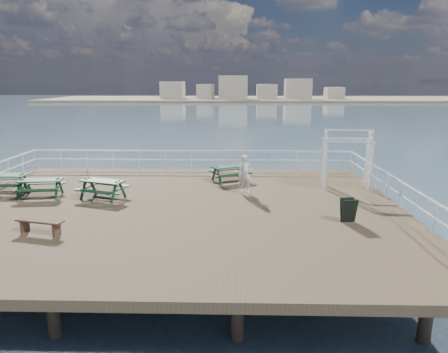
% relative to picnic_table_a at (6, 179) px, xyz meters
% --- Properties ---
extents(ground, '(18.00, 14.00, 0.30)m').
position_rel_picnic_table_a_xyz_m(ground, '(7.80, -2.02, -0.72)').
color(ground, brown).
rests_on(ground, ground).
extents(sea_backdrop, '(300.00, 300.00, 9.20)m').
position_rel_picnic_table_a_xyz_m(sea_backdrop, '(20.34, 132.04, -1.08)').
color(sea_backdrop, '#3C5565').
rests_on(sea_backdrop, ground).
extents(railing, '(17.77, 13.76, 1.10)m').
position_rel_picnic_table_a_xyz_m(railing, '(7.73, 0.55, 0.30)').
color(railing, white).
rests_on(railing, ground).
extents(picnic_table_a, '(1.87, 1.52, 0.89)m').
position_rel_picnic_table_a_xyz_m(picnic_table_a, '(0.00, 0.00, 0.00)').
color(picnic_table_a, '#12321A').
rests_on(picnic_table_a, ground).
extents(picnic_table_b, '(2.20, 1.98, 0.89)m').
position_rel_picnic_table_a_xyz_m(picnic_table_b, '(4.65, -0.93, -0.00)').
color(picnic_table_b, '#12321A').
rests_on(picnic_table_b, ground).
extents(picnic_table_c, '(2.21, 2.06, 0.86)m').
position_rel_picnic_table_a_xyz_m(picnic_table_c, '(10.00, 2.28, -0.02)').
color(picnic_table_c, '#12321A').
rests_on(picnic_table_c, ground).
extents(picnic_table_d, '(1.91, 1.61, 0.85)m').
position_rel_picnic_table_a_xyz_m(picnic_table_d, '(1.92, -0.75, -0.03)').
color(picnic_table_d, '#12321A').
rests_on(picnic_table_d, ground).
extents(flat_bench_far, '(1.66, 0.75, 0.47)m').
position_rel_picnic_table_a_xyz_m(flat_bench_far, '(3.90, -4.98, -0.22)').
color(flat_bench_far, brown).
rests_on(flat_bench_far, ground).
extents(trellis_arbor, '(2.28, 1.36, 2.70)m').
position_rel_picnic_table_a_xyz_m(trellis_arbor, '(15.40, 1.17, 0.63)').
color(trellis_arbor, white).
rests_on(trellis_arbor, ground).
extents(sandwich_board, '(0.58, 0.48, 0.86)m').
position_rel_picnic_table_a_xyz_m(sandwich_board, '(14.21, -3.64, -0.15)').
color(sandwich_board, black).
rests_on(sandwich_board, ground).
extents(person, '(0.63, 0.42, 1.72)m').
position_rel_picnic_table_a_xyz_m(person, '(10.67, -0.04, 0.29)').
color(person, silver).
rests_on(person, ground).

